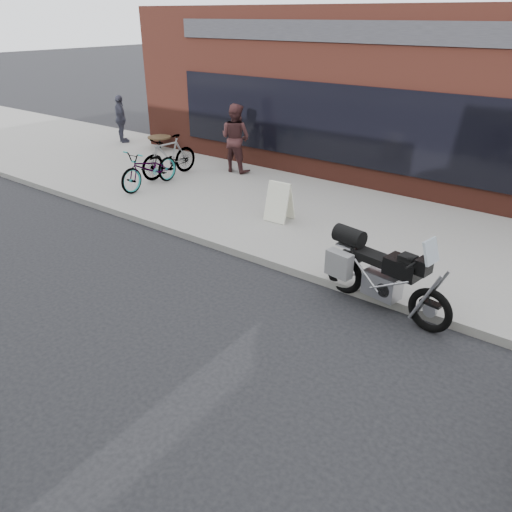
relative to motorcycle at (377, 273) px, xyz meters
The scene contains 10 objects.
ground 4.36m from the motorcycle, 115.33° to the right, with size 120.00×120.00×0.00m, color black.
near_sidewalk 3.65m from the motorcycle, 120.80° to the left, with size 44.00×6.00×0.15m, color gray.
storefront 10.91m from the motorcycle, 110.88° to the left, with size 14.00×10.07×4.50m.
motorcycle is the anchor object (origin of this frame).
bicycle_front 7.42m from the motorcycle, 166.07° to the left, with size 0.68×1.94×1.02m, color gray.
bicycle_rear 8.02m from the motorcycle, 159.62° to the left, with size 0.53×1.87×1.12m, color gray.
sandwich_sign 3.72m from the motorcycle, 148.87° to the left, with size 0.56×0.52×0.86m.
cafe_table 11.04m from the motorcycle, 154.70° to the left, with size 0.77×0.77×0.44m.
cafe_patron_left 7.68m from the motorcycle, 145.89° to the left, with size 0.93×0.72×1.91m, color #442424.
cafe_patron_right 12.75m from the motorcycle, 158.37° to the left, with size 0.95×0.40×1.62m, color #3E3F4F.
Camera 1 is at (4.48, -2.78, 4.29)m, focal length 35.00 mm.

